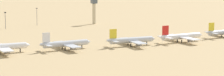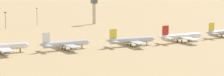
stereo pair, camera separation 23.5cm
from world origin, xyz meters
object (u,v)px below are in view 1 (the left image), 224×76
at_px(control_tower, 94,8).
at_px(light_pole_mid, 5,19).
at_px(parked_jet_yellow_2, 131,40).
at_px(parked_jet_red_3, 181,36).
at_px(parked_jet_white_1, 65,44).
at_px(light_pole_west, 37,15).
at_px(light_pole_east, 5,19).
at_px(parked_jet_yellow_0, 0,47).

relative_size(control_tower, light_pole_mid, 1.77).
bearing_deg(light_pole_mid, parked_jet_yellow_2, -66.94).
distance_m(parked_jet_yellow_2, parked_jet_red_3, 40.31).
distance_m(parked_jet_yellow_2, light_pole_mid, 149.19).
height_order(parked_jet_white_1, light_pole_west, light_pole_west).
bearing_deg(parked_jet_white_1, parked_jet_yellow_2, -10.09).
relative_size(parked_jet_yellow_2, light_pole_east, 2.54).
bearing_deg(parked_jet_yellow_2, light_pole_west, 101.22).
height_order(control_tower, light_pole_mid, control_tower).
bearing_deg(light_pole_mid, parked_jet_yellow_0, -102.37).
height_order(parked_jet_yellow_0, parked_jet_yellow_2, parked_jet_yellow_0).
distance_m(parked_jet_red_3, control_tower, 135.02).
bearing_deg(parked_jet_red_3, light_pole_mid, 120.16).
bearing_deg(light_pole_east, control_tower, 3.82).
bearing_deg(parked_jet_yellow_0, parked_jet_white_1, -6.06).
relative_size(parked_jet_yellow_2, control_tower, 1.47).
bearing_deg(parked_jet_white_1, light_pole_east, 90.39).
height_order(parked_jet_yellow_2, light_pole_west, light_pole_west).
relative_size(parked_jet_yellow_0, light_pole_west, 2.33).
relative_size(light_pole_mid, light_pole_east, 0.98).
bearing_deg(light_pole_west, light_pole_mid, -166.86).
xyz_separation_m(parked_jet_yellow_2, control_tower, (26.12, 134.50, 11.25)).
height_order(light_pole_mid, light_pole_east, light_pole_east).
relative_size(control_tower, light_pole_east, 1.73).
xyz_separation_m(parked_jet_yellow_2, parked_jet_red_3, (40.31, 0.68, 0.16)).
xyz_separation_m(parked_jet_red_3, control_tower, (-14.19, 133.82, 11.09)).
bearing_deg(control_tower, light_pole_east, -176.18).
height_order(parked_jet_yellow_2, light_pole_east, light_pole_east).
relative_size(parked_jet_yellow_0, parked_jet_white_1, 1.04).
distance_m(parked_jet_yellow_2, light_pole_west, 147.12).
xyz_separation_m(parked_jet_white_1, control_tower, (72.04, 131.20, 11.31)).
bearing_deg(control_tower, parked_jet_red_3, -83.95).
bearing_deg(control_tower, light_pole_mid, 178.16).
xyz_separation_m(parked_jet_red_3, light_pole_east, (-100.26, 128.08, 4.33)).
bearing_deg(light_pole_west, parked_jet_red_3, -64.73).
height_order(parked_jet_white_1, light_pole_east, light_pole_east).
bearing_deg(light_pole_mid, parked_jet_white_1, -84.67).
distance_m(parked_jet_yellow_0, control_tower, 171.45).
bearing_deg(parked_jet_yellow_2, parked_jet_red_3, 1.39).
distance_m(parked_jet_yellow_0, parked_jet_red_3, 127.58).
bearing_deg(parked_jet_red_3, parked_jet_yellow_2, 175.26).
height_order(parked_jet_yellow_2, parked_jet_red_3, parked_jet_red_3).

